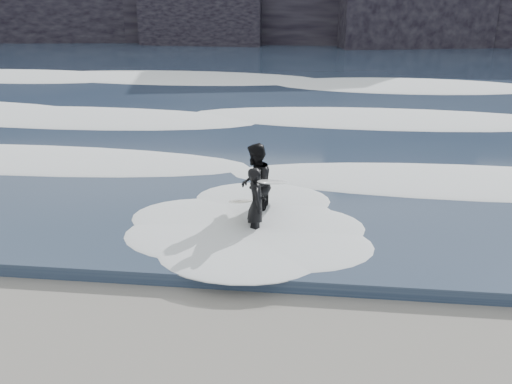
% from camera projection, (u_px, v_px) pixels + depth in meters
% --- Properties ---
extents(sea, '(90.00, 52.00, 0.30)m').
position_uv_depth(sea, '(289.00, 72.00, 35.39)').
color(sea, '#27364D').
rests_on(sea, ground).
extents(foam_near, '(60.00, 3.20, 0.20)m').
position_uv_depth(foam_near, '(248.00, 173.00, 16.76)').
color(foam_near, white).
rests_on(foam_near, sea).
extents(foam_mid, '(60.00, 4.00, 0.24)m').
position_uv_depth(foam_mid, '(269.00, 116.00, 23.24)').
color(foam_mid, white).
rests_on(foam_mid, sea).
extents(foam_far, '(60.00, 4.80, 0.30)m').
position_uv_depth(foam_far, '(284.00, 78.00, 31.58)').
color(foam_far, white).
rests_on(foam_far, sea).
extents(surfer_left, '(1.17, 1.88, 1.78)m').
position_uv_depth(surfer_left, '(254.00, 204.00, 13.20)').
color(surfer_left, black).
rests_on(surfer_left, ground).
extents(surfer_right, '(1.36, 2.20, 2.04)m').
position_uv_depth(surfer_right, '(257.00, 184.00, 14.06)').
color(surfer_right, black).
rests_on(surfer_right, ground).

